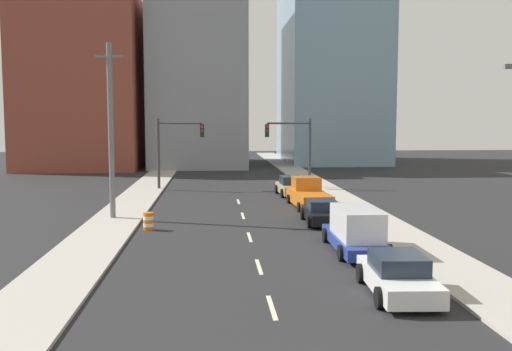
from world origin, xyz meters
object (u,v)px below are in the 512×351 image
Objects in this scene: sedan_tan at (291,187)px; sedan_white at (398,276)px; traffic_signal_left at (172,144)px; utility_pole_left_mid at (111,130)px; sedan_black at (322,212)px; traffic_barrel at (148,221)px; pickup_truck_orange at (308,195)px; box_truck_blue at (356,231)px; traffic_signal_right at (297,144)px.

sedan_white is at bearing -92.85° from sedan_tan.
sedan_tan is at bearing -25.05° from traffic_signal_left.
sedan_black is (12.14, -2.15, -4.67)m from utility_pole_left_mid.
utility_pole_left_mid is at bearing -99.57° from traffic_signal_left.
traffic_signal_left is 18.42m from traffic_barrel.
traffic_signal_left is 19.68m from sedan_black.
utility_pole_left_mid reaches higher than sedan_white.
sedan_white is 13.44m from sedan_black.
traffic_signal_left is at bearing 131.00° from pickup_truck_orange.
pickup_truck_orange reaches higher than sedan_white.
traffic_barrel is (2.47, -3.43, -4.83)m from utility_pole_left_mid.
sedan_white is 0.75× the size of pickup_truck_orange.
sedan_white is 1.07× the size of sedan_black.
traffic_signal_left is 11.08m from sedan_tan.
traffic_barrel is at bearing 150.55° from box_truck_blue.
traffic_signal_left is 31.94m from sedan_white.
sedan_tan is (-0.06, 12.33, 0.06)m from sedan_black.
traffic_signal_right is at bearing 83.44° from pickup_truck_orange.
utility_pole_left_mid reaches higher than box_truck_blue.
box_truck_blue is at bearing -36.81° from utility_pole_left_mid.
sedan_black is at bearing 92.53° from box_truck_blue.
sedan_white is 6.37m from box_truck_blue.
pickup_truck_orange is (12.44, 4.21, -4.50)m from utility_pole_left_mid.
sedan_tan is (-1.08, -4.49, -3.20)m from traffic_signal_right.
traffic_signal_left is 14.78m from pickup_truck_orange.
traffic_signal_left is 1.37× the size of sedan_tan.
utility_pole_left_mid is at bearing -163.89° from pickup_truck_orange.
traffic_signal_left is at bearing 80.43° from utility_pole_left_mid.
traffic_barrel is (-0.00, -18.10, -3.42)m from traffic_signal_left.
sedan_black is at bearing -93.47° from traffic_signal_right.
traffic_signal_left is 1.00× the size of traffic_signal_right.
pickup_truck_orange is (0.29, 6.36, 0.17)m from sedan_black.
traffic_barrel is (-10.69, -18.10, -3.42)m from traffic_signal_right.
sedan_black is 0.70× the size of pickup_truck_orange.
pickup_truck_orange is (0.28, 19.80, 0.15)m from sedan_white.
pickup_truck_orange is at bearing 37.47° from traffic_barrel.
box_truck_blue reaches higher than sedan_white.
pickup_truck_orange is 5.98m from sedan_tan.
sedan_tan reaches higher than traffic_barrel.
traffic_barrel is at bearing -145.13° from pickup_truck_orange.
pickup_truck_orange is (9.96, -10.46, -3.09)m from traffic_signal_left.
traffic_signal_right is at bearing 0.00° from traffic_signal_left.
traffic_barrel is 12.56m from pickup_truck_orange.
sedan_black is 1.01× the size of sedan_tan.
traffic_barrel is at bearing -128.26° from sedan_tan.
sedan_tan is at bearing 91.66° from sedan_black.
traffic_signal_right is 10.93m from pickup_truck_orange.
traffic_signal_right is 1.37× the size of sedan_tan.
utility_pole_left_mid is 1.64× the size of pickup_truck_orange.
sedan_white is at bearing -52.06° from utility_pole_left_mid.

